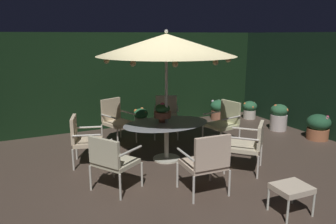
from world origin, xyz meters
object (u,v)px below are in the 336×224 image
Objects in this scene: patio_chair_west at (225,120)px; potted_plant_left_near at (250,109)px; patio_chair_east at (83,137)px; patio_chair_north at (166,113)px; patio_chair_south at (207,160)px; potted_plant_right_far at (167,112)px; patio_umbrella at (166,45)px; potted_plant_back_left at (318,126)px; patio_chair_northeast at (116,118)px; ottoman_footrest at (292,189)px; potted_plant_front_corner at (219,109)px; patio_dining_table at (166,129)px; potted_plant_right_near at (279,117)px; potted_plant_back_right at (141,118)px; centerpiece_planter at (162,112)px; patio_chair_southeast at (112,159)px; patio_chair_southwest at (250,143)px.

potted_plant_left_near is at bearing 38.43° from patio_chair_west.
patio_chair_east is 1.81× the size of potted_plant_left_near.
patio_chair_south is at bearing -103.93° from patio_chair_north.
patio_chair_north is 1.49m from patio_chair_west.
potted_plant_right_far is at bearing 63.19° from patio_chair_north.
potted_plant_back_left is at bearing -5.55° from patio_umbrella.
patio_umbrella is 3.94× the size of potted_plant_right_far.
patio_chair_northeast is (-0.58, 1.52, -1.69)m from patio_umbrella.
potted_plant_back_left is at bearing 35.40° from ottoman_footrest.
patio_chair_north is at bearing -159.44° from potted_plant_front_corner.
potted_plant_right_far reaches higher than potted_plant_back_left.
patio_dining_table is 2.71m from ottoman_footrest.
patio_chair_west is 1.87× the size of potted_plant_left_near.
potted_plant_left_near is 0.94m from potted_plant_front_corner.
potted_plant_right_far is at bearing 142.95° from potted_plant_right_near.
patio_chair_north reaches higher than potted_plant_left_near.
patio_chair_west is 2.63m from potted_plant_left_near.
patio_chair_west is at bearing 163.41° from potted_plant_back_left.
potted_plant_back_right is at bearing 81.96° from patio_dining_table.
potted_plant_right_near is (3.54, 0.63, -0.27)m from patio_dining_table.
potted_plant_right_far is (0.47, 5.03, -0.03)m from ottoman_footrest.
ottoman_footrest is at bearing -74.87° from centerpiece_planter.
patio_chair_southeast is at bearing 139.73° from ottoman_footrest.
patio_chair_southeast reaches higher than ottoman_footrest.
potted_plant_left_near is (5.20, 1.46, -0.26)m from patio_chair_east.
potted_plant_right_far is (-2.48, 0.50, 0.05)m from potted_plant_left_near.
ottoman_footrest is at bearing -72.83° from patio_chair_northeast.
centerpiece_planter is 0.78× the size of ottoman_footrest.
patio_chair_east is 1.05× the size of patio_chair_southwest.
ottoman_footrest is 3.85m from potted_plant_back_left.
patio_dining_table is 3.57m from potted_plant_front_corner.
centerpiece_planter is at bearing 173.08° from potted_plant_back_left.
patio_chair_southwest is at bearing -47.11° from centerpiece_planter.
patio_umbrella is 3.29m from ottoman_footrest.
patio_chair_southeast is at bearing -143.88° from centerpiece_planter.
patio_chair_northeast is 1.65× the size of potted_plant_back_left.
potted_plant_right_far is at bearing 133.67° from potted_plant_back_left.
patio_chair_east is (-1.55, 0.45, -0.09)m from patio_dining_table.
patio_dining_table is 1.83× the size of patio_chair_east.
ottoman_footrest is 0.96× the size of potted_plant_left_near.
potted_plant_left_near is (2.52, 3.07, -0.25)m from patio_chair_southwest.
patio_chair_west is (1.64, 0.20, -0.41)m from centerpiece_planter.
patio_chair_west is 1.78× the size of potted_plant_back_right.
centerpiece_planter is at bearing -171.61° from potted_plant_right_near.
patio_dining_table is at bearing 104.87° from ottoman_footrest.
patio_chair_southwest is at bearing -6.67° from patio_chair_southeast.
centerpiece_planter is 0.57× the size of potted_plant_right_near.
potted_plant_right_near is (2.85, 3.23, -0.01)m from ottoman_footrest.
patio_chair_south is at bearing -30.70° from patio_chair_southeast.
centerpiece_planter is (-0.04, 0.10, -1.29)m from patio_umbrella.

